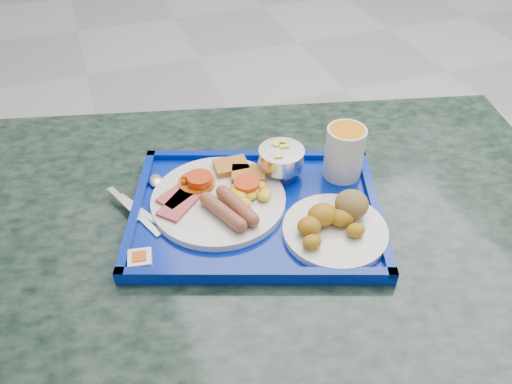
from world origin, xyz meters
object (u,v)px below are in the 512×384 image
main_plate (221,196)px  bread_plate (336,223)px  fruit_bowl (281,158)px  tray (256,211)px  juice_cup (344,151)px  table (257,293)px

main_plate → bread_plate: bearing=-39.9°
bread_plate → fruit_bowl: (-0.03, 0.17, 0.02)m
tray → juice_cup: (0.19, 0.04, 0.06)m
juice_cup → fruit_bowl: bearing=161.0°
table → tray: size_ratio=2.61×
main_plate → fruit_bowl: bearing=16.3°
table → main_plate: (-0.05, 0.06, 0.22)m
main_plate → juice_cup: (0.24, 0.00, 0.04)m
main_plate → juice_cup: size_ratio=2.36×
tray → fruit_bowl: 0.12m
table → bread_plate: 0.26m
fruit_bowl → tray: bearing=-135.1°
tray → fruit_bowl: bearing=44.9°
table → main_plate: main_plate is taller
table → bread_plate: (0.12, -0.07, 0.23)m
tray → fruit_bowl: size_ratio=6.02×
tray → juice_cup: 0.20m
table → tray: 0.20m
main_plate → fruit_bowl: (0.13, 0.04, 0.03)m
tray → juice_cup: size_ratio=5.09×
juice_cup → bread_plate: bearing=-120.7°
table → tray: (0.01, 0.02, 0.20)m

